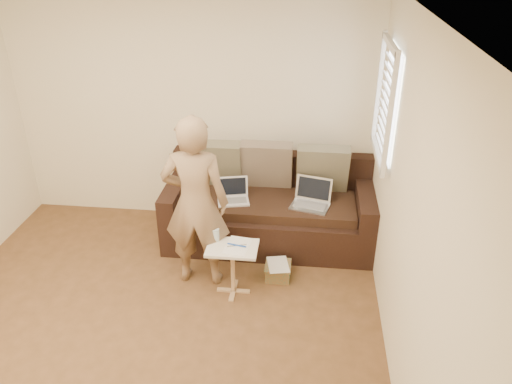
# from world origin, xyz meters

# --- Properties ---
(floor) EXTENTS (4.50, 4.50, 0.00)m
(floor) POSITION_xyz_m (0.00, 0.00, 0.00)
(floor) COLOR #52391E
(floor) RESTS_ON ground
(ceiling) EXTENTS (4.50, 4.50, 0.00)m
(ceiling) POSITION_xyz_m (0.00, 0.00, 2.60)
(ceiling) COLOR white
(ceiling) RESTS_ON wall_back
(wall_back) EXTENTS (4.00, 0.00, 4.00)m
(wall_back) POSITION_xyz_m (0.00, 2.25, 1.30)
(wall_back) COLOR beige
(wall_back) RESTS_ON ground
(wall_right) EXTENTS (0.00, 4.50, 4.50)m
(wall_right) POSITION_xyz_m (2.00, 0.00, 1.30)
(wall_right) COLOR beige
(wall_right) RESTS_ON ground
(window_blinds) EXTENTS (0.12, 0.88, 1.08)m
(window_blinds) POSITION_xyz_m (1.95, 1.50, 1.70)
(window_blinds) COLOR white
(window_blinds) RESTS_ON wall_right
(sofa) EXTENTS (2.20, 0.95, 0.85)m
(sofa) POSITION_xyz_m (0.90, 1.77, 0.42)
(sofa) COLOR black
(sofa) RESTS_ON ground
(pillow_left) EXTENTS (0.55, 0.29, 0.57)m
(pillow_left) POSITION_xyz_m (0.30, 1.99, 0.79)
(pillow_left) COLOR #655D4A
(pillow_left) RESTS_ON sofa
(pillow_mid) EXTENTS (0.55, 0.27, 0.57)m
(pillow_mid) POSITION_xyz_m (0.85, 2.02, 0.79)
(pillow_mid) COLOR #6A5B4C
(pillow_mid) RESTS_ON sofa
(pillow_right) EXTENTS (0.55, 0.28, 0.57)m
(pillow_right) POSITION_xyz_m (1.45, 1.99, 0.79)
(pillow_right) COLOR #655D4A
(pillow_right) RESTS_ON sofa
(laptop_silver) EXTENTS (0.44, 0.36, 0.25)m
(laptop_silver) POSITION_xyz_m (1.33, 1.62, 0.52)
(laptop_silver) COLOR #B7BABC
(laptop_silver) RESTS_ON sofa
(laptop_white) EXTENTS (0.37, 0.30, 0.23)m
(laptop_white) POSITION_xyz_m (0.53, 1.64, 0.52)
(laptop_white) COLOR white
(laptop_white) RESTS_ON sofa
(person) EXTENTS (0.63, 0.43, 1.69)m
(person) POSITION_xyz_m (0.29, 1.00, 0.85)
(person) COLOR brown
(person) RESTS_ON ground
(side_table) EXTENTS (0.46, 0.32, 0.51)m
(side_table) POSITION_xyz_m (0.65, 0.83, 0.25)
(side_table) COLOR silver
(side_table) RESTS_ON ground
(drinking_glass) EXTENTS (0.07, 0.07, 0.12)m
(drinking_glass) POSITION_xyz_m (0.48, 0.92, 0.57)
(drinking_glass) COLOR silver
(drinking_glass) RESTS_ON side_table
(scissors) EXTENTS (0.20, 0.13, 0.02)m
(scissors) POSITION_xyz_m (0.69, 0.85, 0.52)
(scissors) COLOR silver
(scissors) RESTS_ON side_table
(paper_on_table) EXTENTS (0.25, 0.33, 0.00)m
(paper_on_table) POSITION_xyz_m (0.69, 0.85, 0.51)
(paper_on_table) COLOR white
(paper_on_table) RESTS_ON side_table
(striped_box) EXTENTS (0.25, 0.25, 0.16)m
(striped_box) POSITION_xyz_m (1.05, 1.09, 0.08)
(striped_box) COLOR #CD521E
(striped_box) RESTS_ON ground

